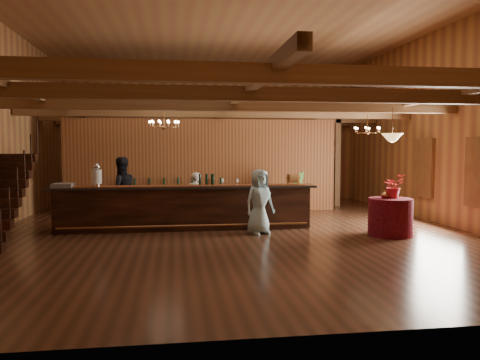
{
  "coord_description": "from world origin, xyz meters",
  "views": [
    {
      "loc": [
        -1.45,
        -12.08,
        2.16
      ],
      "look_at": [
        0.3,
        0.37,
        1.28
      ],
      "focal_mm": 35.0,
      "sensor_mm": 36.0,
      "label": 1
    }
  ],
  "objects": [
    {
      "name": "backroom_boxes",
      "position": [
        -0.29,
        5.5,
        0.53
      ],
      "size": [
        4.1,
        0.6,
        1.1
      ],
      "color": "#401D10",
      "rests_on": "floor"
    },
    {
      "name": "partition_wall",
      "position": [
        -0.5,
        3.5,
        1.55
      ],
      "size": [
        9.0,
        0.18,
        3.1
      ],
      "primitive_type": "cube",
      "color": "brown",
      "rests_on": "floor"
    },
    {
      "name": "window_right_back",
      "position": [
        5.95,
        1.0,
        1.55
      ],
      "size": [
        0.12,
        1.05,
        1.75
      ],
      "primitive_type": "cube",
      "color": "white",
      "rests_on": "wall_right"
    },
    {
      "name": "wall_right",
      "position": [
        6.0,
        0.0,
        2.75
      ],
      "size": [
        0.1,
        14.0,
        5.5
      ],
      "primitive_type": "cube",
      "color": "#B07D41",
      "rests_on": "floor"
    },
    {
      "name": "raffle_drum",
      "position": [
        1.72,
        0.18,
        1.33
      ],
      "size": [
        0.34,
        0.24,
        0.3
      ],
      "color": "#A56239",
      "rests_on": "tasting_bar"
    },
    {
      "name": "beam_grid",
      "position": [
        0.0,
        0.51,
        3.24
      ],
      "size": [
        11.9,
        13.9,
        0.39
      ],
      "color": "brown",
      "rests_on": "wall_left"
    },
    {
      "name": "wall_back",
      "position": [
        0.0,
        7.0,
        2.75
      ],
      "size": [
        12.0,
        0.1,
        5.5
      ],
      "primitive_type": "cube",
      "color": "#B07D41",
      "rests_on": "floor"
    },
    {
      "name": "window_right_front",
      "position": [
        5.95,
        -1.6,
        1.55
      ],
      "size": [
        0.12,
        1.05,
        1.75
      ],
      "primitive_type": "cube",
      "color": "white",
      "rests_on": "wall_right"
    },
    {
      "name": "table_vase",
      "position": [
        3.63,
        -1.32,
        1.08
      ],
      "size": [
        0.19,
        0.19,
        0.31
      ],
      "primitive_type": "imported",
      "rotation": [
        0.0,
        0.0,
        -0.23
      ],
      "color": "#A67144",
      "rests_on": "round_table"
    },
    {
      "name": "floor_plant",
      "position": [
        2.3,
        2.34,
        0.7
      ],
      "size": [
        0.9,
        0.79,
        1.4
      ],
      "primitive_type": "imported",
      "rotation": [
        0.0,
        0.0,
        0.24
      ],
      "color": "#3E772E",
      "rests_on": "floor"
    },
    {
      "name": "chandelier_right",
      "position": [
        4.33,
        1.41,
        2.69
      ],
      "size": [
        0.8,
        0.8,
        0.66
      ],
      "color": "#A67144",
      "rests_on": "beam_grid"
    },
    {
      "name": "staff_second",
      "position": [
        -2.93,
        1.09,
        0.95
      ],
      "size": [
        1.14,
        1.03,
        1.9
      ],
      "primitive_type": "imported",
      "rotation": [
        0.0,
        0.0,
        3.56
      ],
      "color": "black",
      "rests_on": "floor"
    },
    {
      "name": "backbar_shelf",
      "position": [
        -1.33,
        3.16,
        0.45
      ],
      "size": [
        3.18,
        0.53,
        0.89
      ],
      "primitive_type": "cube",
      "rotation": [
        0.0,
        0.0,
        0.01
      ],
      "color": "#401D10",
      "rests_on": "floor"
    },
    {
      "name": "floor",
      "position": [
        0.0,
        0.0,
        0.0
      ],
      "size": [
        14.0,
        14.0,
        0.0
      ],
      "primitive_type": "plane",
      "color": "#553221",
      "rests_on": "ground"
    },
    {
      "name": "ceiling",
      "position": [
        0.0,
        0.0,
        5.5
      ],
      "size": [
        14.0,
        14.0,
        0.0
      ],
      "primitive_type": "plane",
      "rotation": [
        3.14,
        0.0,
        0.0
      ],
      "color": "#9B6F41",
      "rests_on": "wall_back"
    },
    {
      "name": "bar_bottle_1",
      "position": [
        -0.6,
        0.38,
        1.3
      ],
      "size": [
        0.07,
        0.07,
        0.3
      ],
      "primitive_type": "cylinder",
      "color": "black",
      "rests_on": "tasting_bar"
    },
    {
      "name": "tasting_bar",
      "position": [
        -1.18,
        0.25,
        0.59
      ],
      "size": [
        6.92,
        0.93,
        1.17
      ],
      "rotation": [
        0.0,
        0.0,
        -0.01
      ],
      "color": "#401D10",
      "rests_on": "floor"
    },
    {
      "name": "bar_bottle_0",
      "position": [
        -0.78,
        0.38,
        1.3
      ],
      "size": [
        0.07,
        0.07,
        0.3
      ],
      "primitive_type": "cylinder",
      "color": "black",
      "rests_on": "tasting_bar"
    },
    {
      "name": "round_table",
      "position": [
        3.78,
        -1.36,
        0.46
      ],
      "size": [
        1.06,
        1.06,
        0.92
      ],
      "primitive_type": "cylinder",
      "color": "maroon",
      "rests_on": "floor"
    },
    {
      "name": "guest",
      "position": [
        0.64,
        -0.68,
        0.81
      ],
      "size": [
        0.93,
        0.78,
        1.62
      ],
      "primitive_type": "imported",
      "rotation": [
        0.0,
        0.0,
        0.4
      ],
      "color": "#9ECAD6",
      "rests_on": "floor"
    },
    {
      "name": "bar_bottle_3",
      "position": [
        -0.43,
        0.37,
        1.3
      ],
      "size": [
        0.07,
        0.07,
        0.3
      ],
      "primitive_type": "cylinder",
      "color": "black",
      "rests_on": "tasting_bar"
    },
    {
      "name": "table_flowers",
      "position": [
        3.88,
        -1.27,
        1.21
      ],
      "size": [
        0.66,
        0.62,
        0.59
      ],
      "primitive_type": "imported",
      "rotation": [
        0.0,
        0.0,
        0.38
      ],
      "color": "red",
      "rests_on": "round_table"
    },
    {
      "name": "support_posts",
      "position": [
        0.0,
        -0.5,
        1.6
      ],
      "size": [
        9.2,
        10.2,
        3.2
      ],
      "color": "brown",
      "rests_on": "floor"
    },
    {
      "name": "glass_rack_tray",
      "position": [
        -4.25,
        0.21,
        1.2
      ],
      "size": [
        0.5,
        0.5,
        0.1
      ],
      "primitive_type": "cube",
      "color": "gray",
      "rests_on": "tasting_bar"
    },
    {
      "name": "chandelier_left",
      "position": [
        -1.72,
        0.83,
        2.8
      ],
      "size": [
        0.8,
        0.8,
        0.56
      ],
      "color": "#A67144",
      "rests_on": "beam_grid"
    },
    {
      "name": "beverage_dispenser",
      "position": [
        -3.44,
        0.31,
        1.44
      ],
      "size": [
        0.26,
        0.26,
        0.6
      ],
      "color": "silver",
      "rests_on": "tasting_bar"
    },
    {
      "name": "wall_front",
      "position": [
        0.0,
        -7.0,
        2.75
      ],
      "size": [
        12.0,
        0.1,
        5.5
      ],
      "primitive_type": "cube",
      "color": "#B07D41",
      "rests_on": "floor"
    },
    {
      "name": "bartender",
      "position": [
        -0.89,
        1.04,
        0.73
      ],
      "size": [
        0.61,
        0.47,
        1.47
      ],
      "primitive_type": "imported",
      "rotation": [
        0.0,
        0.0,
        3.39
      ],
      "color": "white",
      "rests_on": "floor"
    },
    {
      "name": "bar_bottle_2",
      "position": [
        -0.45,
        0.38,
        1.3
      ],
      "size": [
        0.07,
        0.07,
        0.3
      ],
      "primitive_type": "cylinder",
      "color": "black",
      "rests_on": "tasting_bar"
    },
    {
      "name": "pendant_lamp",
      "position": [
        3.78,
        -1.36,
        2.4
      ],
      "size": [
        0.52,
        0.52,
        0.9
      ],
      "color": "#A67144",
      "rests_on": "beam_grid"
    }
  ]
}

